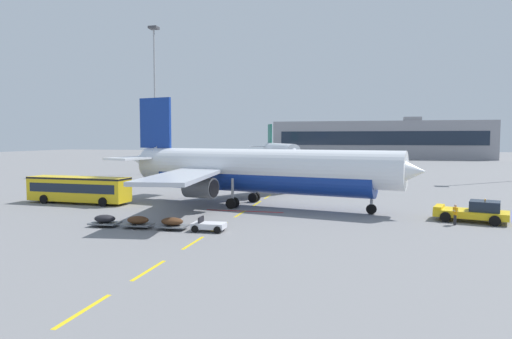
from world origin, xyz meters
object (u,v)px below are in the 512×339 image
object	(u,v)px
pushback_tug	(474,212)
fuel_service_truck	(211,175)
airliner_far_center	(280,151)
apron_shuttle_bus	(79,188)
ground_crew_worker	(455,213)
airliner_foreground	(255,170)
baggage_train	(155,222)
apron_light_mast_near	(155,85)

from	to	relation	value
pushback_tug	fuel_service_truck	world-z (taller)	fuel_service_truck
airliner_far_center	apron_shuttle_bus	world-z (taller)	airliner_far_center
apron_shuttle_bus	pushback_tug	bearing A→B (deg)	-2.74
ground_crew_worker	airliner_foreground	bearing A→B (deg)	160.55
baggage_train	apron_light_mast_near	size ratio (longest dim) A/B	0.39
pushback_tug	fuel_service_truck	distance (m)	40.03
baggage_train	fuel_service_truck	bearing A→B (deg)	101.23
apron_shuttle_bus	ground_crew_worker	world-z (taller)	apron_shuttle_bus
baggage_train	ground_crew_worker	bearing A→B (deg)	16.78
fuel_service_truck	baggage_train	distance (m)	33.37
airliner_far_center	fuel_service_truck	distance (m)	59.07
fuel_service_truck	airliner_foreground	bearing A→B (deg)	-58.33
fuel_service_truck	ground_crew_worker	bearing A→B (deg)	-39.80
airliner_foreground	fuel_service_truck	bearing A→B (deg)	121.67
fuel_service_truck	airliner_far_center	bearing A→B (deg)	89.89
fuel_service_truck	baggage_train	xyz separation A→B (m)	(6.49, -32.71, -1.11)
pushback_tug	apron_light_mast_near	size ratio (longest dim) A/B	0.22
airliner_far_center	baggage_train	bearing A→B (deg)	-86.02
airliner_foreground	ground_crew_worker	world-z (taller)	airliner_foreground
pushback_tug	apron_light_mast_near	world-z (taller)	apron_light_mast_near
airliner_foreground	pushback_tug	bearing A→B (deg)	-12.50
fuel_service_truck	ground_crew_worker	distance (m)	39.77
fuel_service_truck	apron_light_mast_near	distance (m)	31.70
pushback_tug	airliner_foreground	bearing A→B (deg)	167.50
airliner_foreground	fuel_service_truck	xyz separation A→B (m)	(-11.57, 18.75, -2.30)
apron_shuttle_bus	fuel_service_truck	size ratio (longest dim) A/B	1.65
fuel_service_truck	ground_crew_worker	size ratio (longest dim) A/B	4.15
apron_shuttle_bus	fuel_service_truck	world-z (taller)	fuel_service_truck
pushback_tug	apron_light_mast_near	xyz separation A→B (m)	(-51.17, 42.91, 17.31)
airliner_foreground	baggage_train	bearing A→B (deg)	-109.98
pushback_tug	apron_shuttle_bus	distance (m)	40.87
fuel_service_truck	apron_light_mast_near	size ratio (longest dim) A/B	0.25
airliner_far_center	apron_light_mast_near	bearing A→B (deg)	-115.46
fuel_service_truck	ground_crew_worker	xyz separation A→B (m)	(30.55, -25.46, -0.63)
pushback_tug	ground_crew_worker	bearing A→B (deg)	-132.95
airliner_foreground	apron_shuttle_bus	xyz separation A→B (m)	(-19.91, -2.69, -2.20)
airliner_far_center	fuel_service_truck	world-z (taller)	airliner_far_center
ground_crew_worker	apron_light_mast_near	size ratio (longest dim) A/B	0.06
baggage_train	ground_crew_worker	xyz separation A→B (m)	(24.06, 7.25, 0.48)
pushback_tug	airliner_far_center	xyz separation A→B (m)	(-32.36, 82.42, 2.88)
pushback_tug	ground_crew_worker	size ratio (longest dim) A/B	3.69
airliner_foreground	ground_crew_worker	bearing A→B (deg)	-19.45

